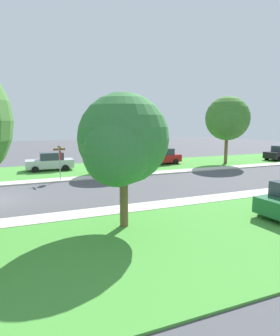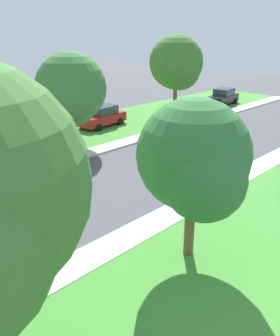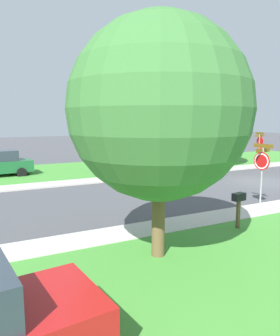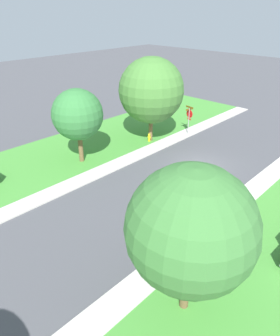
{
  "view_description": "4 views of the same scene",
  "coord_description": "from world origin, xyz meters",
  "px_view_note": "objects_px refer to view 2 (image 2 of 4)",
  "views": [
    {
      "loc": [
        18.54,
        1.99,
        4.54
      ],
      "look_at": [
        0.08,
        9.65,
        1.4
      ],
      "focal_mm": 31.04,
      "sensor_mm": 36.0,
      "label": 1
    },
    {
      "loc": [
        13.75,
        -3.49,
        7.77
      ],
      "look_at": [
        2.17,
        8.57,
        1.4
      ],
      "focal_mm": 39.3,
      "sensor_mm": 36.0,
      "label": 2
    },
    {
      "loc": [
        -14.1,
        15.52,
        3.79
      ],
      "look_at": [
        0.05,
        8.29,
        1.4
      ],
      "focal_mm": 34.77,
      "sensor_mm": 36.0,
      "label": 3
    },
    {
      "loc": [
        -11.41,
        18.67,
        10.98
      ],
      "look_at": [
        1.17,
        5.51,
        1.4
      ],
      "focal_mm": 33.06,
      "sensor_mm": 36.0,
      "label": 4
    }
  ],
  "objects_px": {
    "stop_sign_far_corner": "(1,147)",
    "car_red_far_down_street": "(102,116)",
    "mailbox": "(34,145)",
    "car_black_driveway_right": "(223,97)",
    "tree_sidewalk_mid": "(196,161)",
    "tree_across_right": "(71,91)",
    "tree_sidewalk_far": "(177,64)"
  },
  "relations": [
    {
      "from": "car_red_far_down_street",
      "to": "tree_across_right",
      "type": "height_order",
      "value": "tree_across_right"
    },
    {
      "from": "tree_sidewalk_mid",
      "to": "tree_sidewalk_far",
      "type": "bearing_deg",
      "value": 130.09
    },
    {
      "from": "car_black_driveway_right",
      "to": "stop_sign_far_corner",
      "type": "bearing_deg",
      "value": -83.98
    },
    {
      "from": "tree_across_right",
      "to": "tree_sidewalk_far",
      "type": "bearing_deg",
      "value": 91.76
    },
    {
      "from": "car_red_far_down_street",
      "to": "mailbox",
      "type": "xyz_separation_m",
      "value": [
        3.38,
        -8.46,
        0.14
      ]
    },
    {
      "from": "tree_sidewalk_mid",
      "to": "tree_across_right",
      "type": "bearing_deg",
      "value": 159.4
    },
    {
      "from": "car_red_far_down_street",
      "to": "car_black_driveway_right",
      "type": "xyz_separation_m",
      "value": [
        2.27,
        15.06,
        0.0
      ]
    },
    {
      "from": "tree_sidewalk_mid",
      "to": "mailbox",
      "type": "bearing_deg",
      "value": 172.4
    },
    {
      "from": "tree_sidewalk_mid",
      "to": "tree_across_right",
      "type": "distance_m",
      "value": 14.73
    },
    {
      "from": "tree_across_right",
      "to": "mailbox",
      "type": "height_order",
      "value": "tree_across_right"
    },
    {
      "from": "tree_sidewalk_far",
      "to": "mailbox",
      "type": "distance_m",
      "value": 15.52
    },
    {
      "from": "mailbox",
      "to": "tree_across_right",
      "type": "bearing_deg",
      "value": 97.38
    },
    {
      "from": "tree_sidewalk_far",
      "to": "mailbox",
      "type": "relative_size",
      "value": 5.6
    },
    {
      "from": "stop_sign_far_corner",
      "to": "car_red_far_down_street",
      "type": "bearing_deg",
      "value": 114.07
    },
    {
      "from": "stop_sign_far_corner",
      "to": "car_red_far_down_street",
      "type": "height_order",
      "value": "stop_sign_far_corner"
    },
    {
      "from": "tree_sidewalk_far",
      "to": "stop_sign_far_corner",
      "type": "bearing_deg",
      "value": -82.15
    },
    {
      "from": "stop_sign_far_corner",
      "to": "mailbox",
      "type": "xyz_separation_m",
      "value": [
        -1.66,
        2.83,
        -0.88
      ]
    },
    {
      "from": "stop_sign_far_corner",
      "to": "tree_sidewalk_mid",
      "type": "distance_m",
      "value": 11.87
    },
    {
      "from": "stop_sign_far_corner",
      "to": "mailbox",
      "type": "bearing_deg",
      "value": 120.41
    },
    {
      "from": "car_red_far_down_street",
      "to": "tree_sidewalk_far",
      "type": "height_order",
      "value": "tree_sidewalk_far"
    },
    {
      "from": "car_black_driveway_right",
      "to": "tree_sidewalk_far",
      "type": "distance_m",
      "value": 9.38
    },
    {
      "from": "car_red_far_down_street",
      "to": "tree_across_right",
      "type": "relative_size",
      "value": 0.69
    },
    {
      "from": "car_red_far_down_street",
      "to": "tree_sidewalk_far",
      "type": "relative_size",
      "value": 0.61
    },
    {
      "from": "stop_sign_far_corner",
      "to": "mailbox",
      "type": "height_order",
      "value": "stop_sign_far_corner"
    },
    {
      "from": "stop_sign_far_corner",
      "to": "tree_sidewalk_far",
      "type": "distance_m",
      "value": 18.26
    },
    {
      "from": "tree_sidewalk_mid",
      "to": "mailbox",
      "type": "relative_size",
      "value": 4.41
    },
    {
      "from": "stop_sign_far_corner",
      "to": "car_red_far_down_street",
      "type": "xyz_separation_m",
      "value": [
        -5.05,
        11.29,
        -1.01
      ]
    },
    {
      "from": "stop_sign_far_corner",
      "to": "tree_across_right",
      "type": "bearing_deg",
      "value": 108.65
    },
    {
      "from": "car_red_far_down_street",
      "to": "tree_sidewalk_mid",
      "type": "height_order",
      "value": "tree_sidewalk_mid"
    },
    {
      "from": "car_red_far_down_street",
      "to": "mailbox",
      "type": "bearing_deg",
      "value": -68.21
    },
    {
      "from": "stop_sign_far_corner",
      "to": "tree_sidewalk_mid",
      "type": "xyz_separation_m",
      "value": [
        11.68,
        1.05,
        1.85
      ]
    },
    {
      "from": "car_red_far_down_street",
      "to": "car_black_driveway_right",
      "type": "bearing_deg",
      "value": 81.44
    }
  ]
}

